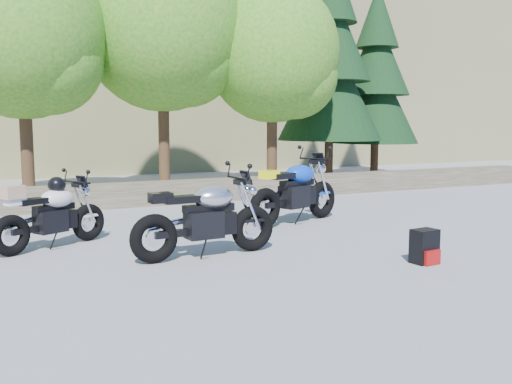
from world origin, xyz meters
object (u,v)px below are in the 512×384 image
(silver_bike, at_px, (206,219))
(blue_bike, at_px, (296,192))
(white_bike, at_px, (51,214))
(backpack, at_px, (425,247))

(silver_bike, relative_size, blue_bike, 0.95)
(silver_bike, distance_m, blue_bike, 2.94)
(white_bike, bearing_deg, backpack, -64.43)
(blue_bike, bearing_deg, backpack, -110.15)
(silver_bike, height_order, backpack, silver_bike)
(white_bike, distance_m, blue_bike, 4.16)
(silver_bike, relative_size, backpack, 4.76)
(silver_bike, relative_size, white_bike, 1.24)
(silver_bike, bearing_deg, blue_bike, 32.68)
(blue_bike, height_order, backpack, blue_bike)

